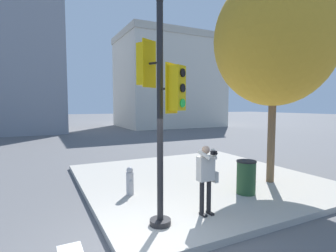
# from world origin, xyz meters

# --- Properties ---
(sidewalk_corner) EXTENTS (8.00, 8.00, 0.16)m
(sidewalk_corner) POSITION_xyz_m (3.50, 3.50, 0.08)
(sidewalk_corner) COLOR #ADA89E
(sidewalk_corner) RESTS_ON ground_plane
(traffic_signal_pole) EXTENTS (0.77, 1.11, 4.84)m
(traffic_signal_pole) POSITION_xyz_m (0.67, 0.62, 2.86)
(traffic_signal_pole) COLOR black
(traffic_signal_pole) RESTS_ON sidewalk_corner
(person_photographer) EXTENTS (0.58, 0.54, 1.66)m
(person_photographer) POSITION_xyz_m (1.89, 0.64, 1.15)
(person_photographer) COLOR black
(person_photographer) RESTS_ON sidewalk_corner
(street_tree) EXTENTS (3.95, 3.95, 6.94)m
(street_tree) POSITION_xyz_m (5.40, 1.88, 4.92)
(street_tree) COLOR brown
(street_tree) RESTS_ON sidewalk_corner
(fire_hydrant) EXTENTS (0.22, 0.28, 0.83)m
(fire_hydrant) POSITION_xyz_m (0.69, 2.77, 0.57)
(fire_hydrant) COLOR #99999E
(fire_hydrant) RESTS_ON sidewalk_corner
(trash_bin) EXTENTS (0.58, 0.58, 0.99)m
(trash_bin) POSITION_xyz_m (3.80, 1.33, 0.66)
(trash_bin) COLOR #234728
(trash_bin) RESTS_ON sidewalk_corner
(building_right) EXTENTS (12.75, 9.38, 11.73)m
(building_right) POSITION_xyz_m (14.04, 26.79, 5.88)
(building_right) COLOR beige
(building_right) RESTS_ON ground_plane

